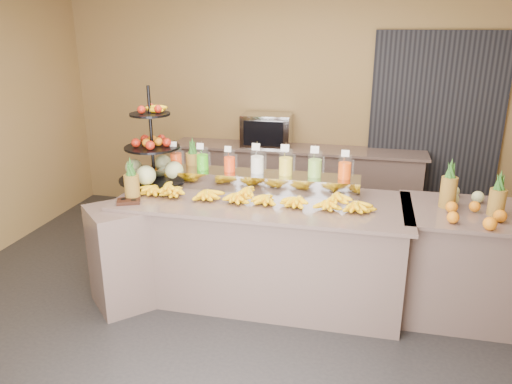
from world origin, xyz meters
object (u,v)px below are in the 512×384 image
(banana_heap, at_px, (250,193))
(right_fruit_pile, at_px, (471,206))
(condiment_caddy, at_px, (129,201))
(fruit_stand, at_px, (158,161))
(pitcher_tray, at_px, (257,181))
(oven_warmer, at_px, (267,130))

(banana_heap, relative_size, right_fruit_pile, 4.21)
(condiment_caddy, bearing_deg, right_fruit_pile, 6.92)
(condiment_caddy, bearing_deg, fruit_stand, 84.83)
(pitcher_tray, xyz_separation_m, oven_warmer, (-0.26, 1.67, 0.12))
(banana_heap, height_order, condiment_caddy, banana_heap)
(condiment_caddy, distance_m, right_fruit_pile, 2.78)
(banana_heap, bearing_deg, oven_warmer, 97.71)
(condiment_caddy, height_order, oven_warmer, oven_warmer)
(pitcher_tray, relative_size, condiment_caddy, 9.89)
(pitcher_tray, relative_size, right_fruit_pile, 3.82)
(pitcher_tray, bearing_deg, banana_heap, -87.65)
(banana_heap, xyz_separation_m, fruit_stand, (-0.94, 0.25, 0.17))
(right_fruit_pile, bearing_deg, banana_heap, -178.29)
(right_fruit_pile, bearing_deg, oven_warmer, 136.34)
(fruit_stand, distance_m, oven_warmer, 1.88)
(banana_heap, distance_m, condiment_caddy, 1.03)
(condiment_caddy, height_order, right_fruit_pile, right_fruit_pile)
(fruit_stand, relative_size, condiment_caddy, 4.90)
(banana_heap, xyz_separation_m, oven_warmer, (-0.27, 2.00, 0.13))
(pitcher_tray, relative_size, fruit_stand, 2.02)
(banana_heap, bearing_deg, fruit_stand, 165.33)
(banana_heap, height_order, right_fruit_pile, right_fruit_pile)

